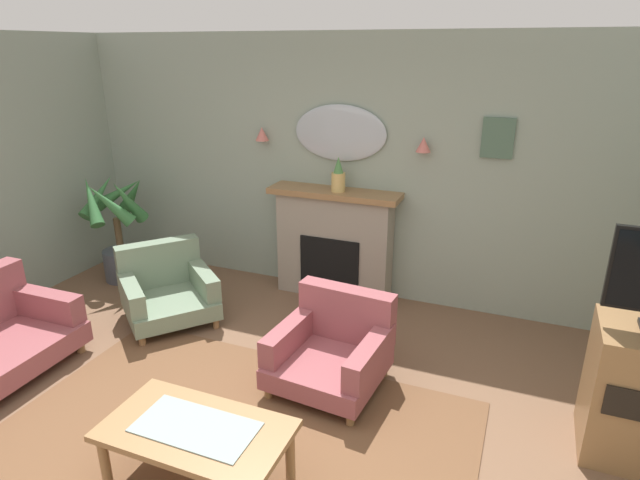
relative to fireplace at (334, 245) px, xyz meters
The scene contains 12 objects.
wall_back 0.81m from the fireplace, 56.08° to the left, with size 7.26×0.10×2.67m, color #93A393.
patterned_rug 2.59m from the fireplace, 86.62° to the right, with size 3.20×2.40×0.01m, color brown.
fireplace is the anchor object (origin of this frame).
mantel_vase_centre 0.74m from the fireplace, 29.53° to the right, with size 0.14×0.14×0.35m.
wall_mirror 1.15m from the fireplace, 90.00° to the left, with size 0.96×0.06×0.56m, color #B2BCC6.
wall_sconce_left 1.38m from the fireplace, behind, with size 0.14×0.14×0.14m, color #D17066.
wall_sconce_right 1.38m from the fireplace, ahead, with size 0.14×0.14×0.14m, color #D17066.
framed_picture 1.91m from the fireplace, ahead, with size 0.28×0.03×0.36m, color #4C6B56.
coffee_table 2.81m from the fireplace, 86.14° to the right, with size 1.10×0.60×0.45m.
armchair_by_coffee_table 1.74m from the fireplace, 140.82° to the right, with size 1.14×1.14×0.71m.
armchair_beside_couch 1.59m from the fireplace, 69.47° to the right, with size 0.88×0.88×0.71m.
potted_plant_tall_palm 2.44m from the fireplace, 167.55° to the right, with size 0.77×0.79×1.24m.
Camera 1 is at (1.65, -2.12, 2.52)m, focal length 29.60 mm.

